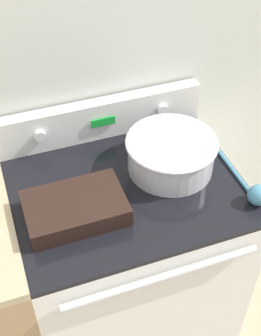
% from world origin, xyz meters
% --- Properties ---
extents(kitchen_wall, '(8.00, 0.05, 2.50)m').
position_xyz_m(kitchen_wall, '(0.00, 0.66, 1.25)').
color(kitchen_wall, silver).
rests_on(kitchen_wall, ground_plane).
extents(stove_range, '(0.77, 0.65, 0.93)m').
position_xyz_m(stove_range, '(0.00, 0.31, 0.47)').
color(stove_range, white).
rests_on(stove_range, ground_plane).
extents(control_panel, '(0.77, 0.07, 0.15)m').
position_xyz_m(control_panel, '(0.00, 0.60, 1.01)').
color(control_panel, white).
rests_on(control_panel, stove_range).
extents(mixing_bowl, '(0.31, 0.31, 0.12)m').
position_xyz_m(mixing_bowl, '(0.17, 0.34, 1.00)').
color(mixing_bowl, silver).
rests_on(mixing_bowl, stove_range).
extents(casserole_dish, '(0.31, 0.20, 0.07)m').
position_xyz_m(casserole_dish, '(-0.19, 0.24, 0.97)').
color(casserole_dish, black).
rests_on(casserole_dish, stove_range).
extents(ladle, '(0.07, 0.31, 0.07)m').
position_xyz_m(ladle, '(0.37, 0.11, 0.96)').
color(ladle, teal).
rests_on(ladle, stove_range).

